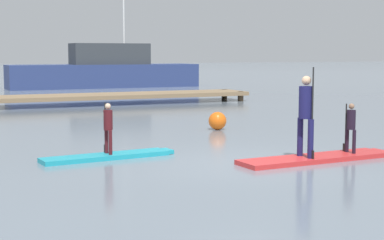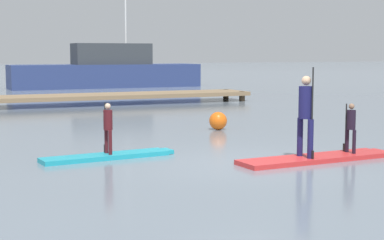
{
  "view_description": "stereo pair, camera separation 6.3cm",
  "coord_description": "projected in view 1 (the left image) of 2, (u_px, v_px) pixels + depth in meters",
  "views": [
    {
      "loc": [
        -6.04,
        -11.22,
        2.31
      ],
      "look_at": [
        -0.38,
        1.63,
        0.76
      ],
      "focal_mm": 56.94,
      "sensor_mm": 36.0,
      "label": 1
    },
    {
      "loc": [
        -5.98,
        -11.25,
        2.31
      ],
      "look_at": [
        -0.38,
        1.63,
        0.76
      ],
      "focal_mm": 56.94,
      "sensor_mm": 36.0,
      "label": 2
    }
  ],
  "objects": [
    {
      "name": "ground_plane",
      "position": [
        239.0,
        162.0,
        12.88
      ],
      "size": [
        240.0,
        240.0,
        0.0
      ],
      "primitive_type": "plane",
      "color": "slate"
    },
    {
      "name": "paddleboard_near",
      "position": [
        109.0,
        156.0,
        13.37
      ],
      "size": [
        3.06,
        0.88,
        0.1
      ],
      "color": "#1E9EB2",
      "rests_on": "ground"
    },
    {
      "name": "paddler_child_solo",
      "position": [
        108.0,
        126.0,
        13.3
      ],
      "size": [
        0.22,
        0.39,
        1.12
      ],
      "color": "#4C1419",
      "rests_on": "paddleboard_near"
    },
    {
      "name": "paddleboard_far",
      "position": [
        318.0,
        158.0,
        13.13
      ],
      "size": [
        3.77,
        0.98,
        0.1
      ],
      "color": "red",
      "rests_on": "ground"
    },
    {
      "name": "paddler_adult",
      "position": [
        306.0,
        111.0,
        12.86
      ],
      "size": [
        0.32,
        0.54,
        1.92
      ],
      "color": "#19194C",
      "rests_on": "paddleboard_far"
    },
    {
      "name": "paddler_child_front",
      "position": [
        351.0,
        125.0,
        13.48
      ],
      "size": [
        0.2,
        0.39,
        1.1
      ],
      "color": "black",
      "rests_on": "paddleboard_far"
    },
    {
      "name": "fishing_boat_white_large",
      "position": [
        105.0,
        71.0,
        40.83
      ],
      "size": [
        12.67,
        2.95,
        9.65
      ],
      "color": "navy",
      "rests_on": "ground"
    },
    {
      "name": "floating_dock",
      "position": [
        122.0,
        96.0,
        27.82
      ],
      "size": [
        11.99,
        2.34,
        0.46
      ],
      "color": "#846B4C",
      "rests_on": "ground"
    },
    {
      "name": "mooring_buoy_near",
      "position": [
        217.0,
        121.0,
        18.34
      ],
      "size": [
        0.54,
        0.54,
        0.54
      ],
      "primitive_type": "sphere",
      "color": "orange",
      "rests_on": "ground"
    }
  ]
}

